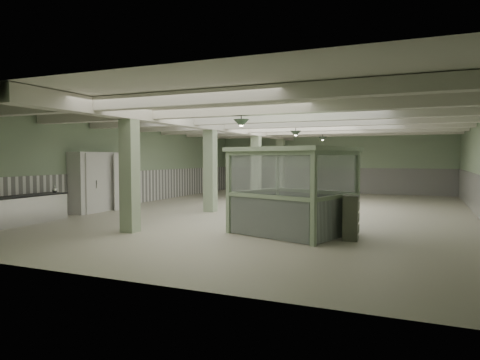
% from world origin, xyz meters
% --- Properties ---
extents(floor, '(20.00, 20.00, 0.00)m').
position_xyz_m(floor, '(0.00, 0.00, 0.00)').
color(floor, beige).
rests_on(floor, ground).
extents(ceiling, '(14.00, 20.00, 0.02)m').
position_xyz_m(ceiling, '(0.00, 0.00, 3.60)').
color(ceiling, silver).
rests_on(ceiling, wall_back).
extents(wall_back, '(14.00, 0.02, 3.60)m').
position_xyz_m(wall_back, '(0.00, 10.00, 1.80)').
color(wall_back, '#8EA483').
rests_on(wall_back, floor).
extents(wall_front, '(14.00, 0.02, 3.60)m').
position_xyz_m(wall_front, '(0.00, -10.00, 1.80)').
color(wall_front, '#8EA483').
rests_on(wall_front, floor).
extents(wall_left, '(0.02, 20.00, 3.60)m').
position_xyz_m(wall_left, '(-7.00, 0.00, 1.80)').
color(wall_left, '#8EA483').
rests_on(wall_left, floor).
extents(wainscot_left, '(0.05, 19.90, 1.50)m').
position_xyz_m(wainscot_left, '(-6.97, 0.00, 0.75)').
color(wainscot_left, white).
rests_on(wainscot_left, floor).
extents(wainscot_back, '(13.90, 0.05, 1.50)m').
position_xyz_m(wainscot_back, '(0.00, 9.97, 0.75)').
color(wainscot_back, white).
rests_on(wainscot_back, floor).
extents(girder, '(0.45, 19.90, 0.40)m').
position_xyz_m(girder, '(-2.50, 0.00, 3.38)').
color(girder, silver).
rests_on(girder, ceiling).
extents(beam_a, '(13.90, 0.35, 0.32)m').
position_xyz_m(beam_a, '(0.00, -7.50, 3.42)').
color(beam_a, silver).
rests_on(beam_a, ceiling).
extents(beam_b, '(13.90, 0.35, 0.32)m').
position_xyz_m(beam_b, '(0.00, -5.00, 3.42)').
color(beam_b, silver).
rests_on(beam_b, ceiling).
extents(beam_c, '(13.90, 0.35, 0.32)m').
position_xyz_m(beam_c, '(0.00, -2.50, 3.42)').
color(beam_c, silver).
rests_on(beam_c, ceiling).
extents(beam_d, '(13.90, 0.35, 0.32)m').
position_xyz_m(beam_d, '(0.00, 0.00, 3.42)').
color(beam_d, silver).
rests_on(beam_d, ceiling).
extents(beam_e, '(13.90, 0.35, 0.32)m').
position_xyz_m(beam_e, '(0.00, 2.50, 3.42)').
color(beam_e, silver).
rests_on(beam_e, ceiling).
extents(beam_f, '(13.90, 0.35, 0.32)m').
position_xyz_m(beam_f, '(0.00, 5.00, 3.42)').
color(beam_f, silver).
rests_on(beam_f, ceiling).
extents(beam_g, '(13.90, 0.35, 0.32)m').
position_xyz_m(beam_g, '(0.00, 7.50, 3.42)').
color(beam_g, silver).
rests_on(beam_g, ceiling).
extents(column_a, '(0.42, 0.42, 3.60)m').
position_xyz_m(column_a, '(-2.50, -6.00, 1.80)').
color(column_a, '#9DB18F').
rests_on(column_a, floor).
extents(column_b, '(0.42, 0.42, 3.60)m').
position_xyz_m(column_b, '(-2.50, -1.00, 1.80)').
color(column_b, '#9DB18F').
rests_on(column_b, floor).
extents(column_c, '(0.42, 0.42, 3.60)m').
position_xyz_m(column_c, '(-2.50, 4.00, 1.80)').
color(column_c, '#9DB18F').
rests_on(column_c, floor).
extents(column_d, '(0.42, 0.42, 3.60)m').
position_xyz_m(column_d, '(-2.50, 8.00, 1.80)').
color(column_d, '#9DB18F').
rests_on(column_d, floor).
extents(pendant_front, '(0.44, 0.44, 0.22)m').
position_xyz_m(pendant_front, '(0.50, -5.00, 3.05)').
color(pendant_front, '#304031').
rests_on(pendant_front, ceiling).
extents(pendant_mid, '(0.44, 0.44, 0.22)m').
position_xyz_m(pendant_mid, '(0.50, 0.50, 3.05)').
color(pendant_mid, '#304031').
rests_on(pendant_mid, ceiling).
extents(pendant_back, '(0.44, 0.44, 0.22)m').
position_xyz_m(pendant_back, '(0.50, 5.50, 3.05)').
color(pendant_back, '#304031').
rests_on(pendant_back, ceiling).
extents(pitcher_far, '(0.22, 0.24, 0.26)m').
position_xyz_m(pitcher_far, '(-6.41, -4.99, 1.03)').
color(pitcher_far, silver).
rests_on(pitcher_far, prep_counter).
extents(walkin_cooler, '(0.95, 2.68, 2.45)m').
position_xyz_m(walkin_cooler, '(-6.62, -2.53, 1.23)').
color(walkin_cooler, white).
rests_on(walkin_cooler, floor).
extents(guard_booth, '(3.62, 3.33, 2.40)m').
position_xyz_m(guard_booth, '(1.80, -4.40, 1.65)').
color(guard_booth, '#95AE8B').
rests_on(guard_booth, floor).
extents(filing_cabinet, '(0.40, 0.55, 1.15)m').
position_xyz_m(filing_cabinet, '(3.45, -4.77, 0.57)').
color(filing_cabinet, '#585C4C').
rests_on(filing_cabinet, floor).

